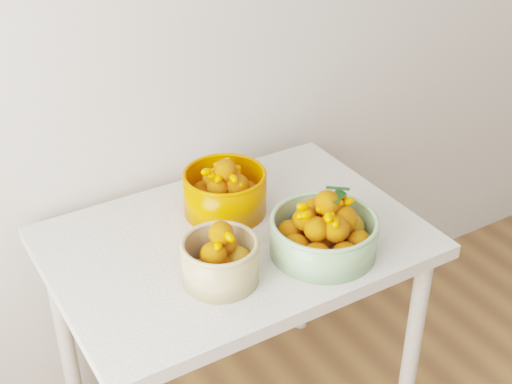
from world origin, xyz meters
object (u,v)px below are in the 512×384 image
Objects in this scene: bowl_cream at (220,259)px; bowl_green at (324,232)px; table at (236,265)px; bowl_orange at (225,191)px.

bowl_cream is 0.29m from bowl_green.
bowl_green is (0.16, -0.18, 0.16)m from table.
bowl_orange is at bearing 112.37° from bowl_green.
bowl_cream is at bearing -121.17° from bowl_orange.
table is at bearing -107.09° from bowl_orange.
bowl_orange reaches higher than bowl_cream.
bowl_orange is (0.04, 0.13, 0.16)m from table.
bowl_green is (0.29, -0.04, -0.00)m from bowl_cream.
bowl_orange is (0.16, 0.27, 0.00)m from bowl_cream.
table is 0.29m from bowl_green.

